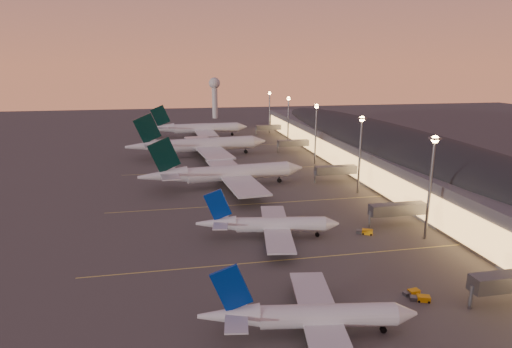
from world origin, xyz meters
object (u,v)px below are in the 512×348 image
object	(u,v)px
baggage_tug_c	(365,232)
airliner_wide_far	(197,129)
airliner_wide_near	(225,174)
airliner_narrow_south	(309,316)
airliner_wide_mid	(199,145)
airliner_narrow_north	(268,225)
baggage_tug_b	(412,292)
radar_tower	(215,91)
baggage_tug_a	(421,298)

from	to	relation	value
baggage_tug_c	airliner_wide_far	bearing A→B (deg)	129.94
airliner_wide_near	airliner_narrow_south	bearing A→B (deg)	-94.09
airliner_wide_mid	airliner_wide_far	distance (m)	57.92
airliner_wide_near	baggage_tug_c	size ratio (longest dim) A/B	13.80
airliner_narrow_north	baggage_tug_b	distance (m)	38.25
radar_tower	airliner_narrow_south	bearing A→B (deg)	-92.83
airliner_wide_far	airliner_narrow_north	bearing A→B (deg)	-89.55
airliner_narrow_north	baggage_tug_a	bearing A→B (deg)	-49.62
airliner_narrow_south	airliner_wide_near	distance (m)	87.86
airliner_wide_near	airliner_wide_mid	world-z (taller)	airliner_wide_mid
airliner_wide_far	radar_tower	bearing A→B (deg)	75.44
airliner_narrow_south	baggage_tug_a	size ratio (longest dim) A/B	9.34
airliner_wide_mid	airliner_wide_far	bearing A→B (deg)	80.04
airliner_narrow_south	airliner_wide_mid	distance (m)	142.22
baggage_tug_b	baggage_tug_c	size ratio (longest dim) A/B	0.77
radar_tower	baggage_tug_c	world-z (taller)	radar_tower
airliner_narrow_north	airliner_wide_near	bearing A→B (deg)	105.15
airliner_wide_mid	baggage_tug_b	size ratio (longest dim) A/B	20.11
airliner_narrow_north	radar_tower	distance (m)	252.63
baggage_tug_b	baggage_tug_c	xyz separation A→B (m)	(4.37, 29.58, 0.12)
airliner_narrow_south	airliner_wide_near	size ratio (longest dim) A/B	0.59
airliner_wide_mid	baggage_tug_a	world-z (taller)	airliner_wide_mid
baggage_tug_a	airliner_narrow_north	bearing A→B (deg)	141.91
airliner_narrow_north	airliner_wide_mid	xyz separation A→B (m)	(-10.59, 101.74, 2.17)
baggage_tug_c	airliner_narrow_north	bearing A→B (deg)	-157.40
airliner_narrow_north	radar_tower	xyz separation A→B (m)	(12.06, 251.66, 18.57)
airliner_wide_near	radar_tower	world-z (taller)	radar_tower
airliner_narrow_south	radar_tower	size ratio (longest dim) A/B	1.08
airliner_narrow_south	airliner_wide_mid	world-z (taller)	airliner_wide_mid
airliner_narrow_south	airliner_wide_mid	xyz separation A→B (m)	(-8.21, 141.96, 2.24)
airliner_wide_far	radar_tower	xyz separation A→B (m)	(19.91, 92.07, 16.83)
airliner_wide_mid	baggage_tug_b	distance (m)	137.56
airliner_narrow_south	baggage_tug_b	xyz separation A→B (m)	(22.88, 8.05, -2.81)
airliner_wide_far	baggage_tug_c	xyz separation A→B (m)	(32.72, -162.18, -4.49)
airliner_wide_near	radar_tower	distance (m)	205.50
airliner_wide_far	baggage_tug_c	size ratio (longest dim) A/B	14.27
airliner_wide_near	airliner_wide_mid	size ratio (longest dim) A/B	0.89
airliner_narrow_south	airliner_narrow_north	world-z (taller)	airliner_narrow_north
airliner_wide_near	airliner_wide_far	world-z (taller)	airliner_wide_far
radar_tower	baggage_tug_a	bearing A→B (deg)	-88.23
airliner_narrow_south	airliner_wide_near	xyz separation A→B (m)	(-2.64, 87.80, 1.63)
airliner_wide_mid	baggage_tug_c	xyz separation A→B (m)	(35.46, -104.33, -4.93)
airliner_narrow_north	airliner_wide_near	xyz separation A→B (m)	(-5.01, 47.58, 1.57)
airliner_wide_near	baggage_tug_b	bearing A→B (deg)	-78.07
radar_tower	baggage_tug_b	distance (m)	284.76
airliner_narrow_north	baggage_tug_a	distance (m)	40.42
airliner_narrow_north	airliner_wide_mid	distance (m)	102.31
airliner_narrow_north	airliner_wide_near	distance (m)	47.87
airliner_wide_far	airliner_narrow_south	bearing A→B (deg)	-90.80
airliner_wide_near	airliner_wide_mid	distance (m)	54.45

